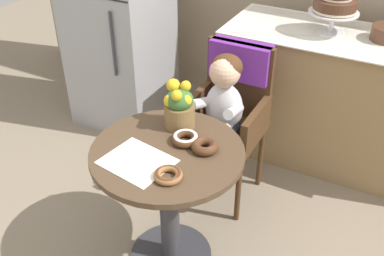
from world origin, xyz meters
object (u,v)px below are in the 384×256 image
Objects in this scene: donut_front at (185,138)px; refrigerator at (118,13)px; donut_mid at (205,146)px; cafe_table at (169,185)px; flower_vase at (179,106)px; donut_side at (168,175)px; wicker_chair at (232,99)px; seated_child at (221,105)px; tiered_cake_stand at (335,4)px.

donut_front is 0.08× the size of refrigerator.
cafe_table is at bearing -151.91° from donut_mid.
flower_vase is at bearing 148.46° from donut_mid.
donut_side is at bearing -77.25° from donut_front.
refrigerator is at bearing 137.46° from donut_front.
refrigerator is (-1.08, 0.40, 0.21)m from wicker_chair.
donut_side is at bearing -83.75° from seated_child.
cafe_table is at bearing -46.33° from refrigerator.
cafe_table is at bearing -92.65° from seated_child.
seated_child is 0.38m from flower_vase.
flower_vase is at bearing -41.80° from refrigerator.
donut_front is at bearing -92.99° from wicker_chair.
cafe_table is 0.99× the size of seated_child.
tiered_cake_stand is at bearing 63.33° from seated_child.
flower_vase is (-0.07, -0.34, 0.15)m from seated_child.
flower_vase is at bearing -103.30° from wicker_chair.
donut_side is at bearing -58.39° from cafe_table.
cafe_table is 0.42× the size of refrigerator.
seated_child is at bearing 87.35° from cafe_table.
donut_front reaches higher than cafe_table.
donut_mid is 0.07× the size of refrigerator.
cafe_table is 0.71m from wicker_chair.
donut_mid is 1.01× the size of donut_side.
wicker_chair is (0.03, 0.70, 0.13)m from cafe_table.
donut_front is 1.07× the size of donut_side.
refrigerator reaches higher than wicker_chair.
seated_child is 3.07× the size of flower_vase.
donut_mid is (0.15, 0.08, 0.24)m from cafe_table.
donut_mid is (0.11, -0.01, 0.00)m from donut_front.
seated_child is at bearing 77.62° from flower_vase.
donut_side is (0.10, -0.17, 0.23)m from cafe_table.
seated_child reaches higher than donut_side.
wicker_chair is 0.16m from seated_child.
wicker_chair is at bearing 91.74° from donut_front.
tiered_cake_stand is at bearing 67.50° from flower_vase.
refrigerator is at bearing 154.95° from wicker_chair.
wicker_chair is at bearing 90.00° from seated_child.
tiered_cake_stand reaches higher than donut_mid.
donut_mid is 0.25m from donut_side.
seated_child is (0.00, -0.16, 0.04)m from wicker_chair.
wicker_chair is 0.88m from donut_side.
donut_front is 1.30m from tiered_cake_stand.
tiered_cake_stand is at bearing 52.94° from wicker_chair.
flower_vase is 1.34m from refrigerator.
seated_child is 0.45m from donut_front.
donut_mid is 1.29m from tiered_cake_stand.
flower_vase reaches higher than donut_front.
cafe_table is at bearing 121.61° from donut_side.
cafe_table is 0.57m from seated_child.
refrigerator reaches higher than cafe_table.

